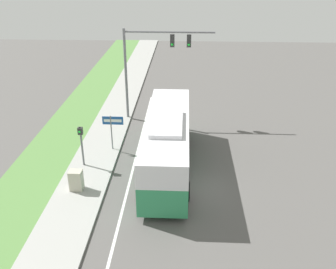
{
  "coord_description": "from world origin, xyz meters",
  "views": [
    {
      "loc": [
        -0.47,
        -17.61,
        11.95
      ],
      "look_at": [
        -1.49,
        3.4,
        1.8
      ],
      "focal_mm": 40.0,
      "sensor_mm": 36.0,
      "label": 1
    }
  ],
  "objects": [
    {
      "name": "grass_verge",
      "position": [
        -9.4,
        0.0,
        0.05
      ],
      "size": [
        3.6,
        80.0,
        0.1
      ],
      "color": "#568442",
      "rests_on": "ground_plane"
    },
    {
      "name": "sidewalk",
      "position": [
        -6.2,
        0.0,
        0.06
      ],
      "size": [
        2.8,
        80.0,
        0.12
      ],
      "color": "#9E9E99",
      "rests_on": "ground_plane"
    },
    {
      "name": "street_sign",
      "position": [
        -5.21,
        4.52,
        1.82
      ],
      "size": [
        1.37,
        0.08,
        2.52
      ],
      "color": "slate",
      "rests_on": "ground_plane"
    },
    {
      "name": "signal_gantry",
      "position": [
        -3.09,
        10.04,
        5.07
      ],
      "size": [
        6.76,
        0.41,
        7.11
      ],
      "color": "slate",
      "rests_on": "ground_plane"
    },
    {
      "name": "pedestrian_signal",
      "position": [
        -6.69,
        2.3,
        1.84
      ],
      "size": [
        0.28,
        0.34,
        2.67
      ],
      "color": "slate",
      "rests_on": "ground_plane"
    },
    {
      "name": "utility_cabinet",
      "position": [
        -6.39,
        -0.39,
        0.71
      ],
      "size": [
        0.71,
        0.56,
        1.17
      ],
      "color": "#B7B29E",
      "rests_on": "sidewalk"
    },
    {
      "name": "lane_divider_near",
      "position": [
        -3.6,
        0.0,
        0.0
      ],
      "size": [
        0.14,
        30.0,
        0.01
      ],
      "color": "silver",
      "rests_on": "ground_plane"
    },
    {
      "name": "bus",
      "position": [
        -1.47,
        2.39,
        1.9
      ],
      "size": [
        2.68,
        10.79,
        3.51
      ],
      "color": "#2D8956",
      "rests_on": "ground_plane"
    },
    {
      "name": "ground_plane",
      "position": [
        0.0,
        0.0,
        0.0
      ],
      "size": [
        80.0,
        80.0,
        0.0
      ],
      "primitive_type": "plane",
      "color": "#565451"
    }
  ]
}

